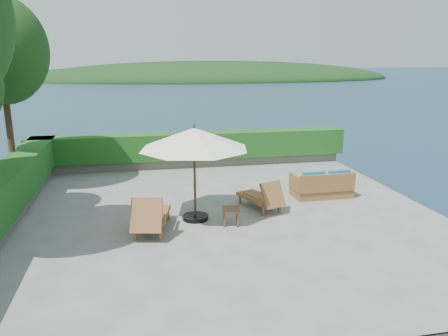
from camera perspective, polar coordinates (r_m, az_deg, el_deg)
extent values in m
plane|color=gray|center=(12.18, -0.64, -5.99)|extent=(12.00, 12.00, 0.00)
cube|color=#554F43|center=(12.80, -0.62, -12.52)|extent=(12.00, 12.00, 3.00)
plane|color=#153142|center=(13.51, -0.61, -18.02)|extent=(600.00, 600.00, 0.00)
ellipsoid|color=black|center=(153.82, -1.24, 11.52)|extent=(126.00, 57.60, 12.60)
cube|color=#716C5A|center=(17.44, -4.08, 0.82)|extent=(12.00, 0.60, 0.36)
cube|color=#716C5A|center=(12.43, -27.09, -6.33)|extent=(0.60, 12.00, 0.36)
cube|color=#164B15|center=(17.30, -4.12, 2.98)|extent=(12.40, 0.90, 1.00)
cylinder|color=#48311B|center=(15.06, -26.34, 5.62)|extent=(0.20, 0.20, 4.68)
ellipsoid|color=#193811|center=(14.95, -27.23, 13.51)|extent=(2.80, 2.80, 3.22)
cylinder|color=black|center=(11.79, -3.75, -6.45)|extent=(0.82, 0.82, 0.11)
cylinder|color=#3E2716|center=(11.43, -3.85, -0.87)|extent=(0.07, 0.07, 2.48)
cone|color=white|center=(11.22, -3.93, 3.89)|extent=(3.39, 3.39, 0.55)
sphere|color=#3E2716|center=(11.16, -3.96, 5.54)|extent=(0.11, 0.11, 0.09)
cube|color=brown|center=(10.66, -11.59, -8.50)|extent=(0.08, 0.08, 0.29)
cube|color=brown|center=(10.55, -8.24, -8.60)|extent=(0.08, 0.08, 0.29)
cube|color=brown|center=(11.88, -10.29, -6.04)|extent=(0.08, 0.08, 0.29)
cube|color=brown|center=(11.78, -7.30, -6.09)|extent=(0.08, 0.08, 0.29)
cube|color=brown|center=(11.25, -9.28, -6.14)|extent=(1.01, 1.56, 0.10)
cube|color=brown|center=(10.37, -10.10, -6.12)|extent=(0.81, 0.61, 0.78)
cube|color=brown|center=(11.05, -11.44, -5.69)|extent=(0.26, 0.94, 0.06)
cube|color=brown|center=(10.93, -7.54, -5.76)|extent=(0.26, 0.94, 0.06)
cube|color=brown|center=(12.04, 5.15, -5.67)|extent=(0.08, 0.08, 0.26)
cube|color=brown|center=(12.35, 7.23, -5.20)|extent=(0.08, 0.08, 0.26)
cube|color=brown|center=(12.95, 2.10, -4.16)|extent=(0.08, 0.08, 0.26)
cube|color=brown|center=(13.25, 4.10, -3.77)|extent=(0.08, 0.08, 0.26)
cube|color=brown|center=(12.66, 4.36, -3.84)|extent=(1.03, 1.42, 0.09)
cube|color=brown|center=(12.02, 6.40, -3.51)|extent=(0.75, 0.61, 0.69)
cube|color=brown|center=(12.28, 3.62, -3.68)|extent=(0.33, 0.81, 0.05)
cube|color=brown|center=(12.66, 6.12, -3.19)|extent=(0.33, 0.81, 0.05)
cube|color=brown|center=(11.18, 0.04, -6.76)|extent=(0.05, 0.05, 0.42)
cube|color=brown|center=(11.19, 1.80, -6.73)|extent=(0.05, 0.05, 0.42)
cube|color=brown|center=(11.50, -0.02, -6.15)|extent=(0.05, 0.05, 0.42)
cube|color=brown|center=(11.51, 1.69, -6.13)|extent=(0.05, 0.05, 0.42)
cube|color=brown|center=(11.26, 0.88, -5.33)|extent=(0.50, 0.50, 0.05)
cube|color=brown|center=(13.98, 12.56, -2.82)|extent=(1.80, 0.92, 0.40)
cube|color=brown|center=(13.52, 13.37, -1.91)|extent=(1.78, 0.17, 0.54)
cube|color=brown|center=(13.56, 9.36, -1.88)|extent=(0.14, 0.89, 0.44)
cube|color=brown|center=(14.27, 15.72, -1.42)|extent=(0.14, 0.89, 0.44)
cube|color=#13708C|center=(13.77, 10.97, -1.75)|extent=(0.78, 0.73, 0.18)
cube|color=#13708C|center=(14.12, 14.06, -1.52)|extent=(0.78, 0.73, 0.18)
cube|color=#13708C|center=(13.39, 11.62, -1.23)|extent=(0.69, 0.15, 0.36)
cube|color=#13708C|center=(13.74, 14.79, -1.01)|extent=(0.69, 0.15, 0.36)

